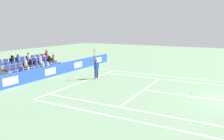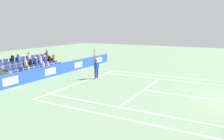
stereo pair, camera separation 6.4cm
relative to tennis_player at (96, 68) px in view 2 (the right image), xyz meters
The scene contains 12 objects.
line_baseline 1.81m from the tennis_player, 16.01° to the right, with size 10.97×0.10×0.01m, color white.
line_service 5.37m from the tennis_player, 73.90° to the left, with size 8.23×0.10×0.01m, color white.
line_centre_service 8.46m from the tennis_player, 79.97° to the left, with size 0.10×6.40×0.01m, color white.
line_singles_sideline_left 7.91m from the tennis_player, 44.73° to the left, with size 0.10×11.89×0.01m, color white.
line_singles_sideline_right 6.21m from the tennis_player, 115.64° to the left, with size 0.10×11.89×0.01m, color white.
line_doubles_sideline_left 8.93m from the tennis_player, 38.49° to the left, with size 0.10×11.89×0.01m, color white.
line_doubles_sideline_right 6.91m from the tennis_player, 126.05° to the left, with size 0.10×11.89×0.01m, color white.
line_centre_mark 1.79m from the tennis_player, 12.33° to the right, with size 0.10×0.20×0.01m, color white.
sponsor_barrier 4.48m from the tennis_player, 70.81° to the right, with size 21.33×0.22×1.07m.
tennis_player is the anchor object (origin of this frame).
stadium_stand 6.68m from the tennis_player, 77.45° to the right, with size 6.20×2.85×2.19m.
loose_tennis_ball 8.37m from the tennis_player, 86.61° to the left, with size 0.07×0.07×0.07m, color #D1E533.
Camera 2 is at (15.03, -0.93, 4.54)m, focal length 35.51 mm.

